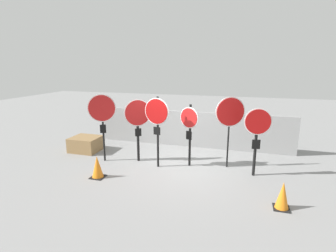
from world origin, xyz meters
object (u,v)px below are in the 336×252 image
object	(u,v)px
stop_sign_2	(157,118)
traffic_cone_1	(283,196)
stop_sign_0	(102,113)
stop_sign_4	(230,115)
traffic_cone_0	(97,167)
storage_crate	(86,144)
stop_sign_3	(189,125)
stop_sign_5	(257,130)
stop_sign_1	(138,120)

from	to	relation	value
stop_sign_2	traffic_cone_1	world-z (taller)	stop_sign_2
stop_sign_0	stop_sign_4	xyz separation A→B (m)	(4.15, 0.63, 0.04)
traffic_cone_0	storage_crate	bearing A→B (deg)	130.63
stop_sign_4	stop_sign_0	bearing A→B (deg)	164.54
stop_sign_3	traffic_cone_1	world-z (taller)	stop_sign_3
stop_sign_0	traffic_cone_1	bearing A→B (deg)	-42.37
stop_sign_3	storage_crate	world-z (taller)	stop_sign_3
stop_sign_2	stop_sign_4	size ratio (longest dim) A/B	1.00
stop_sign_5	storage_crate	xyz separation A→B (m)	(-6.23, 0.61, -1.15)
stop_sign_2	storage_crate	bearing A→B (deg)	177.50
traffic_cone_0	traffic_cone_1	xyz separation A→B (m)	(5.07, -0.32, 0.00)
stop_sign_3	stop_sign_1	bearing A→B (deg)	-154.07
stop_sign_1	stop_sign_2	distance (m)	0.87
stop_sign_3	stop_sign_4	bearing A→B (deg)	33.55
storage_crate	traffic_cone_1	bearing A→B (deg)	-19.11
stop_sign_1	traffic_cone_1	size ratio (longest dim) A/B	3.26
stop_sign_0	traffic_cone_0	bearing A→B (deg)	-95.28
stop_sign_0	stop_sign_5	distance (m)	4.98
stop_sign_0	stop_sign_5	bearing A→B (deg)	-24.54
stop_sign_1	stop_sign_4	bearing A→B (deg)	-27.66
stop_sign_1	stop_sign_3	world-z (taller)	stop_sign_1
stop_sign_1	stop_sign_2	world-z (taller)	stop_sign_2
stop_sign_3	traffic_cone_1	size ratio (longest dim) A/B	3.09
traffic_cone_1	stop_sign_3	bearing A→B (deg)	143.18
stop_sign_4	traffic_cone_1	xyz separation A→B (m)	(1.40, -2.21, -1.42)
stop_sign_2	stop_sign_3	bearing A→B (deg)	33.59
stop_sign_0	storage_crate	xyz separation A→B (m)	(-1.27, 0.78, -1.43)
stop_sign_0	stop_sign_1	xyz separation A→B (m)	(1.15, 0.33, -0.23)
stop_sign_0	stop_sign_1	size ratio (longest dim) A/B	1.08
stop_sign_5	traffic_cone_1	world-z (taller)	stop_sign_5
stop_sign_1	traffic_cone_0	distance (m)	2.07
traffic_cone_1	stop_sign_0	bearing A→B (deg)	164.13
stop_sign_4	storage_crate	world-z (taller)	stop_sign_4
traffic_cone_1	storage_crate	size ratio (longest dim) A/B	0.62
stop_sign_0	stop_sign_2	distance (m)	1.94
stop_sign_0	stop_sign_2	xyz separation A→B (m)	(1.94, 0.01, -0.05)
stop_sign_3	storage_crate	xyz separation A→B (m)	(-4.17, 0.38, -1.12)
stop_sign_0	stop_sign_4	world-z (taller)	stop_sign_0
stop_sign_3	stop_sign_4	xyz separation A→B (m)	(1.25, 0.22, 0.36)
stop_sign_4	storage_crate	xyz separation A→B (m)	(-5.42, 0.16, -1.48)
stop_sign_1	stop_sign_5	xyz separation A→B (m)	(3.82, -0.16, -0.06)
stop_sign_2	stop_sign_5	size ratio (longest dim) A/B	1.11
traffic_cone_1	stop_sign_1	bearing A→B (deg)	156.59
stop_sign_2	stop_sign_3	xyz separation A→B (m)	(0.96, 0.40, -0.27)
stop_sign_0	stop_sign_4	distance (m)	4.20
stop_sign_4	stop_sign_5	bearing A→B (deg)	-53.45
stop_sign_3	traffic_cone_0	world-z (taller)	stop_sign_3
stop_sign_5	traffic_cone_1	size ratio (longest dim) A/B	3.13
stop_sign_3	traffic_cone_1	bearing A→B (deg)	-13.39
stop_sign_5	stop_sign_0	bearing A→B (deg)	171.87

